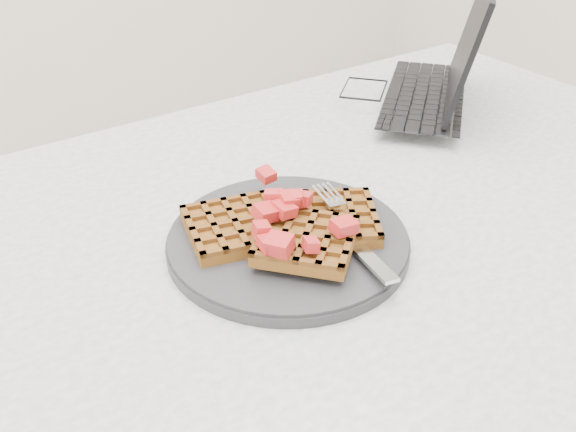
% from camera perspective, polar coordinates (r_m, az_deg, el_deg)
% --- Properties ---
extents(table, '(1.20, 0.80, 0.75)m').
position_cam_1_polar(table, '(0.81, 4.23, -7.53)').
color(table, silver).
rests_on(table, ground).
extents(plate, '(0.26, 0.26, 0.02)m').
position_cam_1_polar(plate, '(0.70, 0.00, -2.21)').
color(plate, '#252528').
rests_on(plate, table).
extents(waffles, '(0.22, 0.20, 0.03)m').
position_cam_1_polar(waffles, '(0.68, 0.19, -1.03)').
color(waffles, brown).
rests_on(waffles, plate).
extents(strawberry_pile, '(0.15, 0.15, 0.02)m').
position_cam_1_polar(strawberry_pile, '(0.67, 0.00, 1.00)').
color(strawberry_pile, '#9F070A').
rests_on(strawberry_pile, waffles).
extents(fork, '(0.06, 0.18, 0.02)m').
position_cam_1_polar(fork, '(0.69, 5.28, -1.46)').
color(fork, silver).
rests_on(fork, plate).
extents(laptop, '(0.35, 0.35, 0.20)m').
position_cam_1_polar(laptop, '(1.05, 10.99, 11.34)').
color(laptop, black).
rests_on(laptop, table).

